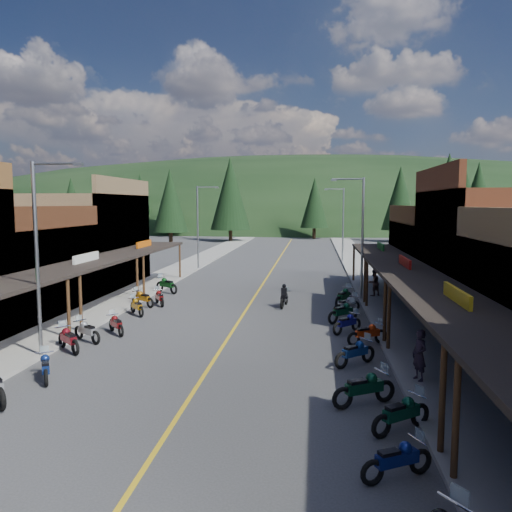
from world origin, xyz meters
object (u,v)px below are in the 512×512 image
(pine_5, at_px, (478,195))
(bike_west_10, at_px, (159,297))
(bike_west_7, at_px, (116,323))
(pine_1, at_px, (170,199))
(pine_4, at_px, (400,198))
(shop_east_2, at_px, (508,259))
(pedestrian_east_b, at_px, (374,283))
(streetlight_0, at_px, (40,250))
(bike_west_9, at_px, (143,298))
(pine_10, at_px, (170,201))
(bike_west_4, at_px, (45,366))
(bike_east_4, at_px, (364,387))
(rider_on_bike, at_px, (284,298))
(bike_east_2, at_px, (397,458))
(bike_east_3, at_px, (401,412))
(bike_west_6, at_px, (87,330))
(shop_east_3, at_px, (454,258))
(pine_2, at_px, (230,194))
(pedestrian_east_a, at_px, (419,355))
(streetlight_1, at_px, (199,223))
(pine_0, at_px, (72,203))
(bike_west_11, at_px, (167,284))
(pine_11, at_px, (448,197))
(bike_east_8, at_px, (343,311))
(bike_east_9, at_px, (347,304))
(pine_3, at_px, (314,203))
(streetlight_2, at_px, (360,233))
(bike_west_5, at_px, (68,338))
(shop_west_3, at_px, (80,241))
(bike_east_7, at_px, (347,322))
(bike_east_10, at_px, (344,296))
(pine_7, at_px, (140,199))
(shop_west_2, at_px, (3,270))

(pine_5, xyz_separation_m, bike_west_10, (-39.57, -67.00, -7.45))
(bike_west_7, bearing_deg, pine_1, 63.57)
(pine_4, xyz_separation_m, bike_west_7, (-23.53, -61.97, -6.70))
(shop_east_2, relative_size, pedestrian_east_b, 6.07)
(streetlight_0, relative_size, bike_west_9, 4.00)
(pine_1, height_order, pedestrian_east_b, pine_1)
(pine_10, bearing_deg, pedestrian_east_b, -57.56)
(bike_west_4, xyz_separation_m, bike_west_10, (-0.02, 13.40, 0.00))
(bike_east_4, distance_m, rider_on_bike, 15.16)
(pine_1, relative_size, bike_east_2, 6.66)
(bike_east_3, bearing_deg, bike_west_6, -157.47)
(shop_east_3, bearing_deg, rider_on_bike, -152.82)
(pine_1, relative_size, bike_east_3, 6.04)
(shop_east_2, height_order, pine_2, pine_2)
(pine_10, height_order, pedestrian_east_a, pine_10)
(streetlight_1, bearing_deg, pine_0, 129.56)
(shop_east_3, xyz_separation_m, bike_east_4, (-8.15, -20.70, -1.90))
(pine_1, bearing_deg, shop_east_3, -57.25)
(bike_west_4, height_order, bike_west_11, bike_west_11)
(pine_11, relative_size, rider_on_bike, 6.16)
(bike_west_9, bearing_deg, bike_east_8, -69.36)
(bike_west_9, bearing_deg, bike_west_10, -25.79)
(bike_east_9, bearing_deg, pine_11, 113.11)
(pine_3, height_order, bike_east_3, pine_3)
(pine_1, distance_m, bike_east_2, 89.06)
(streetlight_2, bearing_deg, bike_west_5, -135.85)
(bike_west_7, bearing_deg, bike_west_10, 49.45)
(shop_west_3, relative_size, pine_3, 0.99)
(bike_west_10, bearing_deg, shop_east_2, -40.46)
(shop_west_3, distance_m, bike_west_10, 10.77)
(streetlight_0, distance_m, pine_11, 51.67)
(shop_east_2, relative_size, pine_3, 0.99)
(bike_east_7, bearing_deg, pine_0, 169.81)
(bike_west_9, distance_m, pedestrian_east_b, 15.21)
(bike_west_4, relative_size, bike_west_6, 0.96)
(bike_west_9, xyz_separation_m, bike_west_11, (0.07, 4.79, 0.08))
(streetlight_1, xyz_separation_m, bike_east_10, (12.80, -15.97, -3.80))
(pine_10, bearing_deg, bike_west_10, -74.55)
(bike_east_3, relative_size, pedestrian_east_b, 1.15)
(pine_1, relative_size, pedestrian_east_b, 6.96)
(bike_west_7, bearing_deg, bike_east_3, -78.23)
(rider_on_bike, bearing_deg, streetlight_0, -121.39)
(pine_10, xyz_separation_m, bike_west_6, (11.68, -53.46, -6.22))
(streetlight_1, relative_size, bike_west_6, 4.05)
(bike_west_7, xyz_separation_m, bike_east_10, (11.38, 8.00, 0.12))
(pine_0, xyz_separation_m, pine_10, (22.00, -12.00, 0.30))
(pine_10, height_order, bike_east_10, pine_10)
(streetlight_0, xyz_separation_m, pine_7, (-25.05, 82.00, 2.78))
(pine_0, bearing_deg, shop_west_2, -66.48)
(shop_west_3, relative_size, bike_east_8, 5.03)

